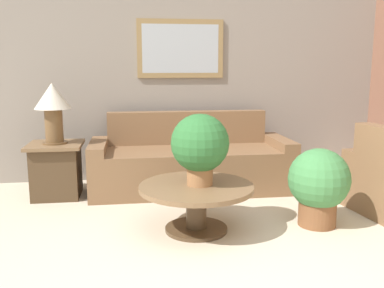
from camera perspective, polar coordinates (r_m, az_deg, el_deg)
wall_back at (r=5.33m, az=-0.69°, el=9.44°), size 6.83×0.09×2.60m
couch_main at (r=4.89m, az=-0.16°, el=-2.64°), size 2.24×0.86×0.86m
coffee_table at (r=3.65m, az=0.58°, el=-7.15°), size 0.97×0.97×0.40m
side_table at (r=4.82m, az=-17.61°, el=-3.26°), size 0.56×0.56×0.58m
table_lamp at (r=4.71m, az=-18.08°, el=5.09°), size 0.38×0.38×0.64m
potted_plant_on_table at (r=3.56m, az=1.07°, el=-0.15°), size 0.49×0.49×0.60m
potted_plant_floor at (r=3.91m, az=16.54°, el=-5.08°), size 0.54×0.54×0.69m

